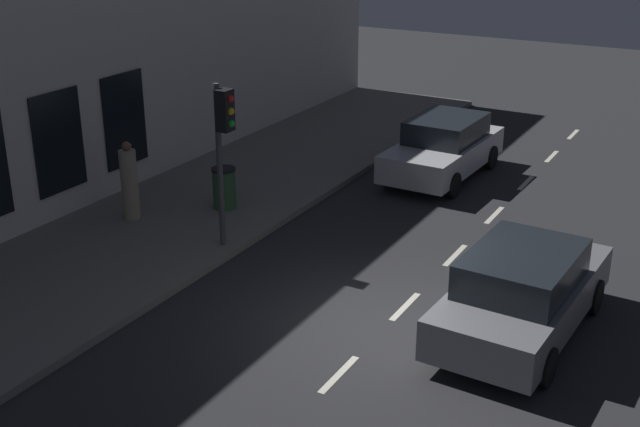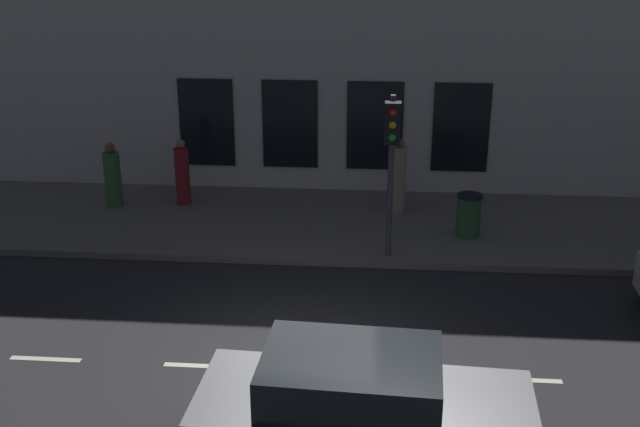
% 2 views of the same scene
% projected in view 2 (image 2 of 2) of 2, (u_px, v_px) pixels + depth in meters
% --- Properties ---
extents(ground_plane, '(60.00, 60.00, 0.00)m').
position_uv_depth(ground_plane, '(298.00, 370.00, 12.51)').
color(ground_plane, '#28282B').
extents(sidewalk, '(4.50, 32.00, 0.15)m').
position_uv_depth(sidewalk, '(326.00, 223.00, 18.30)').
color(sidewalk, slate).
rests_on(sidewalk, ground).
extents(building_facade, '(0.65, 32.00, 8.08)m').
position_uv_depth(building_facade, '(334.00, 38.00, 19.26)').
color(building_facade, beige).
rests_on(building_facade, ground).
extents(lane_centre_line, '(0.12, 27.20, 0.01)m').
position_uv_depth(lane_centre_line, '(359.00, 373.00, 12.44)').
color(lane_centre_line, beige).
rests_on(lane_centre_line, ground).
extents(traffic_light, '(0.46, 0.32, 3.43)m').
position_uv_depth(traffic_light, '(392.00, 145.00, 15.43)').
color(traffic_light, '#424244').
rests_on(traffic_light, sidewalk).
extents(parked_car_2, '(2.12, 4.53, 1.58)m').
position_uv_depth(parked_car_2, '(360.00, 409.00, 10.20)').
color(parked_car_2, slate).
rests_on(parked_car_2, ground).
extents(pedestrian_0, '(0.49, 0.49, 1.80)m').
position_uv_depth(pedestrian_0, '(398.00, 178.00, 18.60)').
color(pedestrian_0, gray).
rests_on(pedestrian_0, sidewalk).
extents(pedestrian_1, '(0.39, 0.39, 1.65)m').
position_uv_depth(pedestrian_1, '(182.00, 174.00, 19.10)').
color(pedestrian_1, maroon).
rests_on(pedestrian_1, sidewalk).
extents(pedestrian_2, '(0.54, 0.54, 1.60)m').
position_uv_depth(pedestrian_2, '(113.00, 177.00, 19.00)').
color(pedestrian_2, '#336B38').
rests_on(pedestrian_2, sidewalk).
extents(trash_bin, '(0.57, 0.57, 0.97)m').
position_uv_depth(trash_bin, '(469.00, 215.00, 17.24)').
color(trash_bin, '#2D5633').
rests_on(trash_bin, sidewalk).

